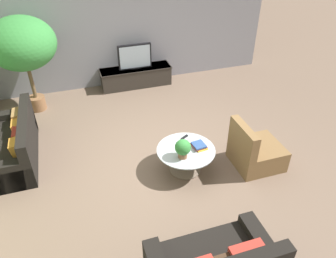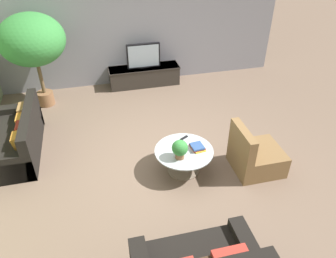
{
  "view_description": "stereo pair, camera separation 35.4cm",
  "coord_description": "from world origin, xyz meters",
  "px_view_note": "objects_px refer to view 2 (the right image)",
  "views": [
    {
      "loc": [
        -1.31,
        -4.42,
        3.86
      ],
      "look_at": [
        0.15,
        0.09,
        0.55
      ],
      "focal_mm": 35.0,
      "sensor_mm": 36.0,
      "label": 1
    },
    {
      "loc": [
        -0.97,
        -4.52,
        3.86
      ],
      "look_at": [
        0.15,
        0.09,
        0.55
      ],
      "focal_mm": 35.0,
      "sensor_mm": 36.0,
      "label": 2
    }
  ],
  "objects_px": {
    "armchair_wicker": "(255,156)",
    "potted_plant_tabletop": "(180,149)",
    "television": "(143,56)",
    "coffee_table": "(184,156)",
    "media_console": "(144,75)",
    "couch_by_wall": "(17,139)",
    "potted_palm_tall": "(32,41)"
  },
  "relations": [
    {
      "from": "media_console",
      "to": "armchair_wicker",
      "type": "xyz_separation_m",
      "value": [
        1.27,
        -3.61,
        0.02
      ]
    },
    {
      "from": "coffee_table",
      "to": "potted_plant_tabletop",
      "type": "height_order",
      "value": "potted_plant_tabletop"
    },
    {
      "from": "armchair_wicker",
      "to": "potted_plant_tabletop",
      "type": "height_order",
      "value": "armchair_wicker"
    },
    {
      "from": "coffee_table",
      "to": "television",
      "type": "bearing_deg",
      "value": 91.2
    },
    {
      "from": "media_console",
      "to": "armchair_wicker",
      "type": "bearing_deg",
      "value": -70.67
    },
    {
      "from": "media_console",
      "to": "potted_plant_tabletop",
      "type": "xyz_separation_m",
      "value": [
        -0.05,
        -3.53,
        0.38
      ]
    },
    {
      "from": "coffee_table",
      "to": "potted_palm_tall",
      "type": "relative_size",
      "value": 0.48
    },
    {
      "from": "media_console",
      "to": "coffee_table",
      "type": "height_order",
      "value": "media_console"
    },
    {
      "from": "coffee_table",
      "to": "couch_by_wall",
      "type": "xyz_separation_m",
      "value": [
        -2.82,
        1.22,
        -0.02
      ]
    },
    {
      "from": "television",
      "to": "potted_plant_tabletop",
      "type": "distance_m",
      "value": 3.54
    },
    {
      "from": "armchair_wicker",
      "to": "potted_plant_tabletop",
      "type": "relative_size",
      "value": 2.59
    },
    {
      "from": "armchair_wicker",
      "to": "potted_plant_tabletop",
      "type": "distance_m",
      "value": 1.36
    },
    {
      "from": "couch_by_wall",
      "to": "potted_plant_tabletop",
      "type": "relative_size",
      "value": 5.38
    },
    {
      "from": "potted_plant_tabletop",
      "to": "armchair_wicker",
      "type": "bearing_deg",
      "value": -3.23
    },
    {
      "from": "potted_palm_tall",
      "to": "armchair_wicker",
      "type": "bearing_deg",
      "value": -41.04
    },
    {
      "from": "potted_palm_tall",
      "to": "potted_plant_tabletop",
      "type": "relative_size",
      "value": 6.21
    },
    {
      "from": "potted_palm_tall",
      "to": "media_console",
      "type": "bearing_deg",
      "value": 10.59
    },
    {
      "from": "coffee_table",
      "to": "couch_by_wall",
      "type": "distance_m",
      "value": 3.07
    },
    {
      "from": "potted_plant_tabletop",
      "to": "television",
      "type": "bearing_deg",
      "value": 89.19
    },
    {
      "from": "armchair_wicker",
      "to": "potted_plant_tabletop",
      "type": "bearing_deg",
      "value": 86.77
    },
    {
      "from": "television",
      "to": "media_console",
      "type": "bearing_deg",
      "value": 90.0
    },
    {
      "from": "television",
      "to": "potted_plant_tabletop",
      "type": "relative_size",
      "value": 2.44
    },
    {
      "from": "media_console",
      "to": "potted_palm_tall",
      "type": "relative_size",
      "value": 0.85
    },
    {
      "from": "coffee_table",
      "to": "armchair_wicker",
      "type": "relative_size",
      "value": 1.15
    },
    {
      "from": "coffee_table",
      "to": "couch_by_wall",
      "type": "bearing_deg",
      "value": 156.68
    },
    {
      "from": "coffee_table",
      "to": "potted_palm_tall",
      "type": "distance_m",
      "value": 3.99
    },
    {
      "from": "potted_palm_tall",
      "to": "couch_by_wall",
      "type": "bearing_deg",
      "value": -102.52
    },
    {
      "from": "couch_by_wall",
      "to": "potted_palm_tall",
      "type": "bearing_deg",
      "value": 167.48
    },
    {
      "from": "coffee_table",
      "to": "potted_palm_tall",
      "type": "height_order",
      "value": "potted_palm_tall"
    },
    {
      "from": "media_console",
      "to": "television",
      "type": "relative_size",
      "value": 2.17
    },
    {
      "from": "coffee_table",
      "to": "armchair_wicker",
      "type": "distance_m",
      "value": 1.22
    },
    {
      "from": "coffee_table",
      "to": "potted_palm_tall",
      "type": "bearing_deg",
      "value": 129.82
    }
  ]
}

